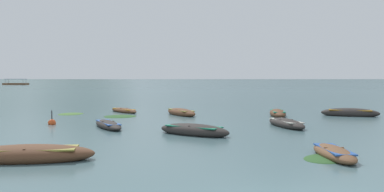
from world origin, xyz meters
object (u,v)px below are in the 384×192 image
object	(u,v)px
rowboat_1	(350,113)
ferry_0	(16,84)
rowboat_0	(278,113)
mooring_buoy	(52,123)
rowboat_8	(124,111)
rowboat_7	(286,123)
rowboat_6	(28,154)
rowboat_2	(181,112)
rowboat_3	(108,125)
rowboat_4	(194,130)
rowboat_5	(334,153)

from	to	relation	value
rowboat_1	ferry_0	world-z (taller)	ferry_0
rowboat_0	mooring_buoy	size ratio (longest dim) A/B	4.10
rowboat_0	rowboat_8	size ratio (longest dim) A/B	1.14
rowboat_0	mooring_buoy	bearing A→B (deg)	-159.98
rowboat_7	mooring_buoy	world-z (taller)	mooring_buoy
rowboat_6	rowboat_8	distance (m)	18.18
rowboat_1	rowboat_2	distance (m)	11.99
rowboat_1	rowboat_7	distance (m)	8.50
rowboat_1	mooring_buoy	bearing A→B (deg)	-165.72
rowboat_8	ferry_0	distance (m)	140.44
rowboat_6	rowboat_0	bearing A→B (deg)	52.74
rowboat_6	mooring_buoy	distance (m)	10.35
ferry_0	mooring_buoy	size ratio (longest dim) A/B	10.30
rowboat_3	rowboat_4	xyz separation A→B (m)	(4.61, -2.71, 0.06)
rowboat_1	rowboat_5	size ratio (longest dim) A/B	1.35
rowboat_2	rowboat_8	bearing A→B (deg)	152.65
rowboat_1	mooring_buoy	distance (m)	19.93
rowboat_8	mooring_buoy	world-z (taller)	mooring_buoy
rowboat_7	ferry_0	world-z (taller)	ferry_0
mooring_buoy	rowboat_0	bearing A→B (deg)	20.02
rowboat_2	rowboat_8	world-z (taller)	rowboat_2
rowboat_2	ferry_0	world-z (taller)	ferry_0
rowboat_5	mooring_buoy	size ratio (longest dim) A/B	3.20
rowboat_1	rowboat_4	distance (m)	14.38
rowboat_3	ferry_0	world-z (taller)	ferry_0
rowboat_0	mooring_buoy	distance (m)	15.17
rowboat_4	rowboat_7	xyz separation A→B (m)	(5.15, 3.05, -0.03)
rowboat_2	rowboat_4	bearing A→B (deg)	-85.50
rowboat_2	rowboat_6	distance (m)	16.50
rowboat_1	rowboat_3	distance (m)	17.01
rowboat_3	rowboat_6	distance (m)	8.61
rowboat_3	rowboat_1	bearing A→B (deg)	21.87
rowboat_0	rowboat_5	bearing A→B (deg)	-95.63
rowboat_1	ferry_0	distance (m)	151.38
rowboat_8	rowboat_0	bearing A→B (deg)	-14.66
rowboat_5	rowboat_6	bearing A→B (deg)	-177.34
ferry_0	rowboat_1	bearing A→B (deg)	-58.20
rowboat_2	rowboat_5	xyz separation A→B (m)	(5.45, -15.36, -0.04)
rowboat_2	mooring_buoy	world-z (taller)	mooring_buoy
ferry_0	mooring_buoy	bearing A→B (deg)	-65.64
rowboat_2	rowboat_4	xyz separation A→B (m)	(0.78, -9.97, 0.02)
rowboat_1	rowboat_2	size ratio (longest dim) A/B	1.01
rowboat_8	rowboat_7	bearing A→B (deg)	-41.51
rowboat_4	rowboat_1	bearing A→B (deg)	39.00
rowboat_3	rowboat_4	size ratio (longest dim) A/B	1.05
rowboat_6	ferry_0	world-z (taller)	ferry_0
rowboat_6	mooring_buoy	bearing A→B (deg)	105.12
rowboat_2	rowboat_5	bearing A→B (deg)	-70.47
rowboat_1	rowboat_8	distance (m)	16.83
rowboat_6	rowboat_7	bearing A→B (deg)	40.07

